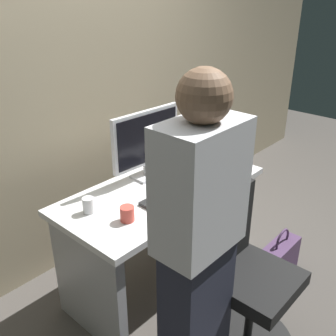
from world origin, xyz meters
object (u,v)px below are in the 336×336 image
object	(u,v)px
cup_by_monitor	(88,205)
handbag	(280,258)
cup_near_keyboard	(127,214)
mouse	(200,176)
monitor	(147,141)
book_stack	(194,159)
desk	(162,218)
office_chair	(245,280)
person_at_desk	(198,247)
keyboard	(171,195)

from	to	relation	value
cup_by_monitor	handbag	bearing A→B (deg)	-31.77
cup_near_keyboard	cup_by_monitor	bearing A→B (deg)	111.36
mouse	cup_by_monitor	size ratio (longest dim) A/B	1.09
mouse	handbag	world-z (taller)	mouse
monitor	mouse	bearing A→B (deg)	-53.30
book_stack	desk	bearing A→B (deg)	-172.03
desk	monitor	xyz separation A→B (m)	(0.05, 0.18, 0.49)
monitor	cup_by_monitor	bearing A→B (deg)	-171.98
office_chair	cup_by_monitor	xyz separation A→B (m)	(-0.43, 0.78, 0.36)
cup_near_keyboard	person_at_desk	bearing A→B (deg)	-94.04
monitor	office_chair	bearing A→B (deg)	-97.47
mouse	handbag	size ratio (longest dim) A/B	0.26
mouse	handbag	xyz separation A→B (m)	(0.35, -0.48, -0.62)
office_chair	keyboard	distance (m)	0.65
cup_by_monitor	handbag	world-z (taller)	cup_by_monitor
keyboard	mouse	size ratio (longest dim) A/B	4.30
handbag	cup_by_monitor	bearing A→B (deg)	148.23
person_at_desk	keyboard	distance (m)	0.66
desk	handbag	bearing A→B (deg)	-43.93
person_at_desk	cup_by_monitor	distance (m)	0.74
person_at_desk	monitor	xyz separation A→B (m)	(0.49, 0.81, 0.16)
cup_near_keyboard	handbag	xyz separation A→B (m)	(1.02, -0.46, -0.65)
monitor	mouse	world-z (taller)	monitor
monitor	handbag	xyz separation A→B (m)	(0.56, -0.76, -0.86)
book_stack	handbag	world-z (taller)	book_stack
office_chair	mouse	distance (m)	0.74
handbag	book_stack	bearing A→B (deg)	108.66
desk	cup_by_monitor	world-z (taller)	cup_by_monitor
person_at_desk	monitor	distance (m)	0.97
handbag	office_chair	bearing A→B (deg)	-171.66
person_at_desk	cup_near_keyboard	distance (m)	0.52
monitor	cup_near_keyboard	xyz separation A→B (m)	(-0.46, -0.30, -0.21)
mouse	book_stack	bearing A→B (deg)	50.17
cup_near_keyboard	handbag	bearing A→B (deg)	-24.31
office_chair	cup_by_monitor	world-z (taller)	office_chair
office_chair	desk	bearing A→B (deg)	84.46
monitor	cup_by_monitor	distance (m)	0.59
person_at_desk	book_stack	distance (m)	1.09
mouse	cup_near_keyboard	size ratio (longest dim) A/B	1.17
mouse	book_stack	world-z (taller)	book_stack
mouse	cup_near_keyboard	bearing A→B (deg)	-178.35
cup_near_keyboard	cup_by_monitor	world-z (taller)	cup_by_monitor
monitor	book_stack	bearing A→B (deg)	-19.81
mouse	office_chair	bearing A→B (deg)	-119.26
keyboard	book_stack	world-z (taller)	book_stack
office_chair	handbag	size ratio (longest dim) A/B	2.49
cup_near_keyboard	handbag	size ratio (longest dim) A/B	0.23
keyboard	book_stack	distance (m)	0.47
keyboard	cup_by_monitor	xyz separation A→B (m)	(-0.45, 0.22, 0.04)
desk	keyboard	world-z (taller)	keyboard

